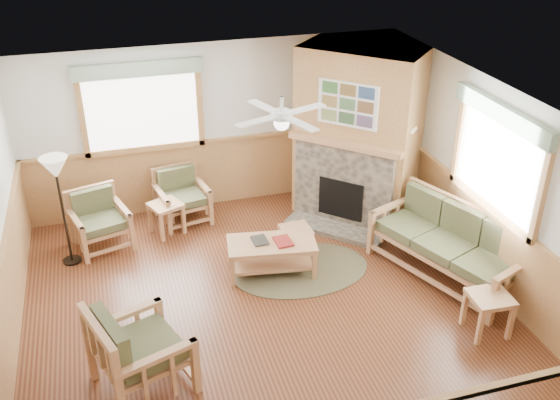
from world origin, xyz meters
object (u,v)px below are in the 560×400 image
object	(u,v)px
end_table_sofa	(487,314)
end_table_chairs	(167,218)
armchair_back_left	(100,221)
footstool	(296,239)
sofa	(447,245)
armchair_back_right	(182,197)
floor_lamp_right	(398,178)
armchair_left	(141,348)
floor_lamp_left	(63,211)
coffee_table	(272,257)

from	to	relation	value
end_table_sofa	end_table_chairs	bearing A→B (deg)	134.59
armchair_back_left	footstool	bearing A→B (deg)	-34.92
sofa	armchair_back_right	distance (m)	4.09
floor_lamp_right	armchair_left	bearing A→B (deg)	-150.40
armchair_left	sofa	bearing A→B (deg)	-96.70
armchair_left	floor_lamp_left	xyz separation A→B (m)	(-0.76, 2.73, 0.31)
armchair_back_right	end_table_sofa	bearing A→B (deg)	-61.31
sofa	armchair_back_right	world-z (taller)	sofa
armchair_back_right	footstool	world-z (taller)	armchair_back_right
armchair_back_left	end_table_chairs	distance (m)	0.99
armchair_left	floor_lamp_left	size ratio (longest dim) A/B	0.62
floor_lamp_left	floor_lamp_right	distance (m)	4.87
armchair_back_left	armchair_back_right	bearing A→B (deg)	2.46
sofa	floor_lamp_right	distance (m)	1.45
armchair_back_right	armchair_left	size ratio (longest dim) A/B	0.82
end_table_sofa	floor_lamp_right	distance (m)	2.67
armchair_left	armchair_back_right	bearing A→B (deg)	-34.68
armchair_back_right	end_table_chairs	world-z (taller)	armchair_back_right
coffee_table	end_table_sofa	size ratio (longest dim) A/B	2.26
sofa	floor_lamp_right	bearing A→B (deg)	161.33
armchair_left	floor_lamp_left	bearing A→B (deg)	-3.62
armchair_back_left	end_table_chairs	bearing A→B (deg)	-9.34
sofa	coffee_table	distance (m)	2.39
armchair_back_left	end_table_sofa	size ratio (longest dim) A/B	1.59
end_table_sofa	footstool	xyz separation A→B (m)	(-1.64, 2.39, -0.08)
armchair_back_right	armchair_left	xyz separation A→B (m)	(-0.96, -3.46, 0.09)
sofa	coffee_table	world-z (taller)	sofa
armchair_left	end_table_chairs	bearing A→B (deg)	-31.01
footstool	armchair_back_left	bearing A→B (deg)	160.98
armchair_left	end_table_sofa	size ratio (longest dim) A/B	1.92
armchair_back_right	coffee_table	xyz separation A→B (m)	(0.95, -1.79, -0.18)
floor_lamp_left	coffee_table	bearing A→B (deg)	-21.58
armchair_back_right	armchair_left	world-z (taller)	armchair_left
sofa	armchair_back_left	world-z (taller)	sofa
armchair_back_right	footstool	size ratio (longest dim) A/B	1.96
armchair_back_right	end_table_chairs	xyz separation A→B (m)	(-0.30, -0.31, -0.17)
armchair_back_right	coffee_table	bearing A→B (deg)	-72.73
armchair_back_left	coffee_table	world-z (taller)	armchair_back_left
floor_lamp_right	footstool	bearing A→B (deg)	-172.57
sofa	end_table_sofa	bearing A→B (deg)	-27.11
end_table_chairs	footstool	size ratio (longest dim) A/B	1.18
floor_lamp_left	armchair_back_left	bearing A→B (deg)	34.20
coffee_table	end_table_chairs	bearing A→B (deg)	139.33
armchair_back_left	armchair_left	distance (m)	3.06
end_table_sofa	armchair_left	bearing A→B (deg)	176.03
armchair_back_right	coffee_table	world-z (taller)	armchair_back_right
footstool	armchair_back_right	bearing A→B (deg)	136.67
armchair_back_left	floor_lamp_right	distance (m)	4.48
end_table_sofa	floor_lamp_right	bearing A→B (deg)	88.95
armchair_back_left	armchair_back_right	world-z (taller)	armchair_back_left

